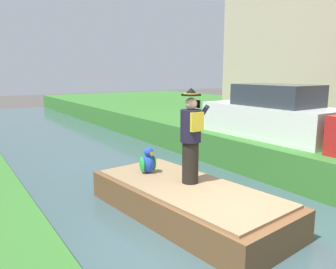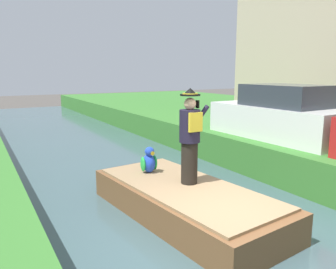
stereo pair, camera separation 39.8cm
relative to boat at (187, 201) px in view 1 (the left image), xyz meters
The scene contains 6 objects.
ground_plane 1.46m from the boat, 90.00° to the right, with size 80.00×80.00×0.00m, color #4C4742.
canal_water 1.45m from the boat, 90.00° to the right, with size 5.55×48.00×0.10m, color #3D565B.
boat is the anchor object (origin of this frame).
person_pirate 1.25m from the boat, 31.06° to the left, with size 0.61×0.42×1.85m.
parrot_plush 1.27m from the boat, 100.19° to the left, with size 0.36×0.35×0.57m.
parked_car_white 4.51m from the boat, 19.35° to the left, with size 1.77×4.03×1.50m.
Camera 1 is at (-3.70, -3.53, 2.87)m, focal length 36.00 mm.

